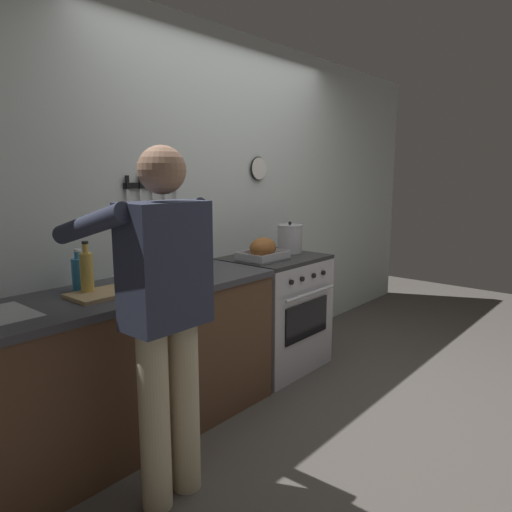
# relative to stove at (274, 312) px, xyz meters

# --- Properties ---
(ground_plane) EXTENTS (8.00, 8.00, 0.00)m
(ground_plane) POSITION_rel_stove_xyz_m (-0.22, -0.99, -0.45)
(ground_plane) COLOR #4C4742
(wall_back) EXTENTS (6.00, 0.13, 2.60)m
(wall_back) POSITION_rel_stove_xyz_m (-0.22, 0.36, 0.85)
(wall_back) COLOR silver
(wall_back) RESTS_ON ground
(counter_block) EXTENTS (2.03, 0.65, 0.90)m
(counter_block) POSITION_rel_stove_xyz_m (-1.43, 0.00, 0.01)
(counter_block) COLOR brown
(counter_block) RESTS_ON ground
(stove) EXTENTS (0.76, 0.67, 0.90)m
(stove) POSITION_rel_stove_xyz_m (0.00, 0.00, 0.00)
(stove) COLOR #BCBCC1
(stove) RESTS_ON ground
(person_cook) EXTENTS (0.51, 0.63, 1.66)m
(person_cook) POSITION_rel_stove_xyz_m (-1.54, -0.58, 0.50)
(person_cook) COLOR #C6B793
(person_cook) RESTS_ON ground
(roasting_pan) EXTENTS (0.35, 0.26, 0.17)m
(roasting_pan) POSITION_rel_stove_xyz_m (-0.18, -0.03, 0.53)
(roasting_pan) COLOR #B7B7BC
(roasting_pan) RESTS_ON stove
(stock_pot) EXTENTS (0.21, 0.21, 0.26)m
(stock_pot) POSITION_rel_stove_xyz_m (0.23, 0.03, 0.56)
(stock_pot) COLOR #B7B7BC
(stock_pot) RESTS_ON stove
(cutting_board) EXTENTS (0.36, 0.24, 0.02)m
(cutting_board) POSITION_rel_stove_xyz_m (-1.51, -0.04, 0.46)
(cutting_board) COLOR tan
(cutting_board) RESTS_ON counter_block
(bottle_soy_sauce) EXTENTS (0.06, 0.06, 0.20)m
(bottle_soy_sauce) POSITION_rel_stove_xyz_m (-1.04, 0.19, 0.53)
(bottle_soy_sauce) COLOR black
(bottle_soy_sauce) RESTS_ON counter_block
(bottle_cooking_oil) EXTENTS (0.07, 0.07, 0.29)m
(bottle_cooking_oil) POSITION_rel_stove_xyz_m (-1.57, 0.04, 0.57)
(bottle_cooking_oil) COLOR gold
(bottle_cooking_oil) RESTS_ON counter_block
(bottle_olive_oil) EXTENTS (0.06, 0.06, 0.27)m
(bottle_olive_oil) POSITION_rel_stove_xyz_m (-0.68, 0.18, 0.56)
(bottle_olive_oil) COLOR #385623
(bottle_olive_oil) RESTS_ON counter_block
(bottle_dish_soap) EXTENTS (0.07, 0.07, 0.23)m
(bottle_dish_soap) POSITION_rel_stove_xyz_m (-1.55, 0.15, 0.55)
(bottle_dish_soap) COLOR #338CCC
(bottle_dish_soap) RESTS_ON counter_block
(bottle_vinegar) EXTENTS (0.06, 0.06, 0.24)m
(bottle_vinegar) POSITION_rel_stove_xyz_m (-1.31, 0.06, 0.55)
(bottle_vinegar) COLOR #997F4C
(bottle_vinegar) RESTS_ON counter_block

